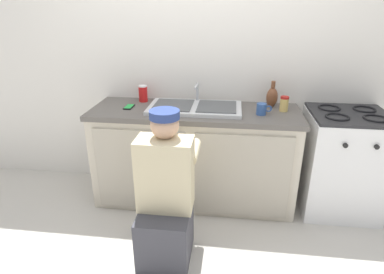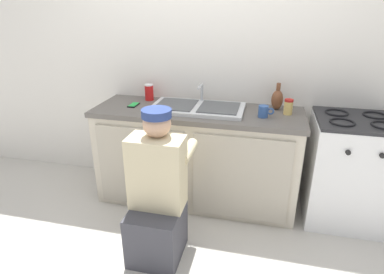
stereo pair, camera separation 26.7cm
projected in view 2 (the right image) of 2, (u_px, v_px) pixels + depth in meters
The scene contains 12 objects.
ground_plane at pixel (189, 215), 2.85m from camera, with size 12.00×12.00×0.00m, color beige.
back_wall at pixel (206, 61), 2.96m from camera, with size 6.00×0.10×2.50m, color silver.
counter_cabinet at pixel (197, 158), 2.95m from camera, with size 1.78×0.62×0.84m.
countertop at pixel (197, 112), 2.79m from camera, with size 1.82×0.62×0.04m, color #5B5651.
sink_double_basin at pixel (197, 107), 2.78m from camera, with size 0.80×0.44×0.19m.
stove_range at pixel (348, 170), 2.67m from camera, with size 0.64×0.62×0.92m.
plumber_person at pixel (157, 199), 2.27m from camera, with size 0.42×0.61×1.10m.
condiment_jar at pixel (288, 107), 2.64m from camera, with size 0.07×0.07×0.13m.
cell_phone at pixel (134, 105), 2.89m from camera, with size 0.07×0.14×0.01m.
soda_cup_red at pixel (149, 92), 3.03m from camera, with size 0.08×0.08×0.15m.
vase_decorative at pixel (277, 99), 2.76m from camera, with size 0.10×0.10×0.23m.
coffee_mug at pixel (264, 111), 2.58m from camera, with size 0.13×0.08×0.09m.
Camera 2 is at (0.57, -2.30, 1.74)m, focal length 30.00 mm.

